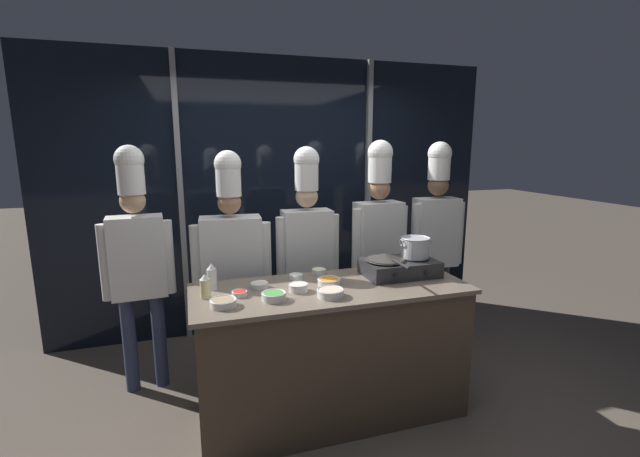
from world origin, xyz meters
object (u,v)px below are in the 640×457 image
(squeeze_bottle_clear, at_px, (212,277))
(prep_bowl_bean_sprouts, at_px, (296,276))
(chef_apprentice, at_px, (436,229))
(prep_bowl_garlic, at_px, (259,285))
(prep_bowl_chicken, at_px, (330,292))
(stock_pot, at_px, (415,247))
(portable_stove, at_px, (400,267))
(prep_bowl_mushrooms, at_px, (223,302))
(chef_line, at_px, (307,244))
(prep_bowl_carrots, at_px, (329,281))
(prep_bowl_noodles, at_px, (319,271))
(squeeze_bottle_oil, at_px, (205,287))
(chef_sous, at_px, (232,257))
(chef_head, at_px, (137,252))
(frying_pan, at_px, (385,257))
(prep_bowl_onion, at_px, (298,287))
(prep_bowl_bell_pepper, at_px, (239,293))
(chef_pastry, at_px, (378,235))

(squeeze_bottle_clear, height_order, prep_bowl_bean_sprouts, squeeze_bottle_clear)
(chef_apprentice, bearing_deg, prep_bowl_garlic, 22.07)
(prep_bowl_chicken, height_order, prep_bowl_garlic, prep_bowl_chicken)
(stock_pot, xyz_separation_m, prep_bowl_garlic, (-1.14, 0.03, -0.18))
(portable_stove, relative_size, prep_bowl_mushrooms, 3.31)
(chef_line, relative_size, chef_apprentice, 0.98)
(prep_bowl_garlic, xyz_separation_m, prep_bowl_bean_sprouts, (0.28, 0.10, 0.00))
(prep_bowl_carrots, height_order, chef_line, chef_line)
(prep_bowl_noodles, height_order, chef_apprentice, chef_apprentice)
(squeeze_bottle_oil, height_order, chef_sous, chef_sous)
(prep_bowl_carrots, relative_size, chef_head, 0.08)
(chef_line, bearing_deg, portable_stove, 132.97)
(prep_bowl_mushrooms, bearing_deg, frying_pan, 11.47)
(prep_bowl_mushrooms, bearing_deg, prep_bowl_bean_sprouts, 34.96)
(prep_bowl_onion, relative_size, prep_bowl_bell_pepper, 1.29)
(prep_bowl_noodles, height_order, chef_pastry, chef_pastry)
(prep_bowl_bean_sprouts, distance_m, chef_head, 1.20)
(prep_bowl_bell_pepper, bearing_deg, portable_stove, 4.25)
(prep_bowl_carrots, bearing_deg, squeeze_bottle_oil, -179.06)
(chef_apprentice, bearing_deg, portable_stove, 45.02)
(portable_stove, xyz_separation_m, chef_pastry, (0.09, 0.57, 0.12))
(prep_bowl_noodles, height_order, chef_line, chef_line)
(prep_bowl_chicken, relative_size, prep_bowl_bean_sprouts, 1.75)
(prep_bowl_chicken, height_order, prep_bowl_bean_sprouts, prep_bowl_chicken)
(squeeze_bottle_clear, height_order, prep_bowl_carrots, squeeze_bottle_clear)
(frying_pan, distance_m, prep_bowl_bean_sprouts, 0.65)
(prep_bowl_mushrooms, distance_m, chef_line, 1.11)
(prep_bowl_mushrooms, height_order, prep_bowl_noodles, prep_bowl_mushrooms)
(squeeze_bottle_oil, xyz_separation_m, prep_bowl_carrots, (0.82, 0.01, -0.05))
(squeeze_bottle_oil, relative_size, prep_bowl_garlic, 1.31)
(prep_bowl_bell_pepper, distance_m, chef_sous, 0.64)
(frying_pan, bearing_deg, prep_bowl_onion, -170.53)
(prep_bowl_bell_pepper, relative_size, chef_apprentice, 0.05)
(stock_pot, bearing_deg, prep_bowl_bell_pepper, -176.14)
(prep_bowl_carrots, xyz_separation_m, chef_line, (0.02, 0.63, 0.12))
(prep_bowl_noodles, bearing_deg, prep_bowl_bell_pepper, -155.66)
(prep_bowl_carrots, relative_size, prep_bowl_garlic, 1.35)
(chef_apprentice, bearing_deg, prep_bowl_bell_pepper, 23.88)
(prep_bowl_mushrooms, bearing_deg, prep_bowl_bell_pepper, 53.58)
(squeeze_bottle_clear, distance_m, prep_bowl_bean_sprouts, 0.58)
(frying_pan, height_order, prep_bowl_bean_sprouts, frying_pan)
(squeeze_bottle_oil, distance_m, chef_sous, 0.65)
(squeeze_bottle_oil, height_order, chef_line, chef_line)
(portable_stove, xyz_separation_m, stock_pot, (0.12, 0.00, 0.14))
(chef_sous, relative_size, chef_apprentice, 0.97)
(prep_bowl_bell_pepper, xyz_separation_m, chef_sous, (0.02, 0.64, 0.07))
(chef_pastry, bearing_deg, chef_line, -6.60)
(frying_pan, xyz_separation_m, chef_apprentice, (0.83, 0.65, 0.03))
(squeeze_bottle_oil, bearing_deg, portable_stove, 2.42)
(stock_pot, height_order, prep_bowl_chicken, stock_pot)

